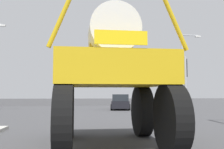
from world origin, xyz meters
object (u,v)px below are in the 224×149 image
(oversize_sprayer, at_px, (111,77))
(streetlight_far_right, at_px, (184,67))
(sedan_ahead, at_px, (121,102))
(traffic_signal_near_right, at_px, (184,76))

(oversize_sprayer, height_order, streetlight_far_right, streetlight_far_right)
(sedan_ahead, relative_size, streetlight_far_right, 0.57)
(sedan_ahead, bearing_deg, streetlight_far_right, -96.31)
(sedan_ahead, height_order, streetlight_far_right, streetlight_far_right)
(sedan_ahead, xyz_separation_m, streetlight_far_right, (6.06, -1.49, 3.48))
(sedan_ahead, distance_m, streetlight_far_right, 7.15)
(traffic_signal_near_right, relative_size, streetlight_far_right, 0.44)
(streetlight_far_right, bearing_deg, sedan_ahead, 166.17)
(sedan_ahead, bearing_deg, oversize_sprayer, 179.23)
(traffic_signal_near_right, distance_m, streetlight_far_right, 13.97)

